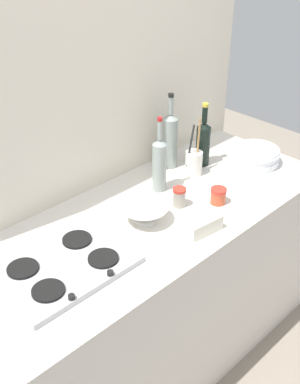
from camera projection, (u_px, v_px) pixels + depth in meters
ground_plane at (150, 357)px, 2.57m from camera, size 6.00×6.00×0.00m
counter_block at (150, 293)px, 2.33m from camera, size 1.80×0.70×0.90m
backsplash_panel at (89, 113)px, 2.13m from camera, size 1.90×0.06×2.52m
stovetop_hob at (64, 267)px, 1.79m from camera, size 0.49×0.35×0.04m
plate_stack at (256, 156)px, 2.47m from camera, size 0.24×0.24×0.08m
wine_bottle_leftmost at (170, 139)px, 2.39m from camera, size 0.07×0.07×0.38m
wine_bottle_mid_left at (159, 164)px, 2.20m from camera, size 0.06×0.06×0.36m
wine_bottle_mid_right at (203, 142)px, 2.42m from camera, size 0.07×0.07×0.33m
mixing_bowl at (144, 213)px, 2.03m from camera, size 0.20×0.20×0.07m
butter_dish at (202, 225)px, 1.98m from camera, size 0.17×0.11×0.06m
utensil_crock at (194, 162)px, 2.36m from camera, size 0.08×0.08×0.28m
condiment_jar_front at (218, 196)px, 2.16m from camera, size 0.07×0.07×0.07m
condiment_jar_rear at (179, 197)px, 2.13m from camera, size 0.06×0.06×0.09m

